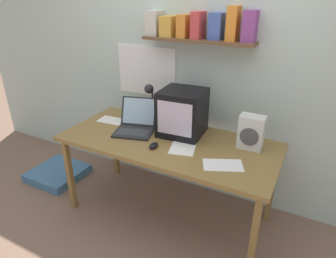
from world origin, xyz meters
The scene contains 13 objects.
ground_plane centered at (0.00, 0.00, 0.00)m, with size 12.00×12.00×0.00m, color #856351.
back_wall centered at (0.00, 0.54, 1.31)m, with size 5.60×0.24×2.60m.
corner_desk centered at (0.00, 0.00, 0.69)m, with size 1.77×0.79×0.75m.
crt_monitor centered at (0.05, 0.17, 0.94)m, with size 0.38×0.38×0.38m.
laptop centered at (-0.34, 0.05, 0.81)m, with size 0.40×0.43×0.25m.
desk_lamp centered at (-0.31, 0.25, 1.00)m, with size 0.11×0.15×0.37m.
juice_glass centered at (-0.47, 0.29, 0.81)m, with size 0.07×0.07×0.13m.
space_heater centered at (0.62, 0.18, 0.88)m, with size 0.19×0.12×0.27m.
computer_mouse centered at (-0.04, -0.16, 0.77)m, with size 0.07×0.11×0.03m.
open_notebook centered at (-0.65, 0.11, 0.75)m, with size 0.28×0.18×0.00m.
printed_handout centered at (0.17, -0.08, 0.75)m, with size 0.24×0.25×0.00m.
loose_paper_near_monitor centered at (0.52, -0.16, 0.75)m, with size 0.32×0.26×0.00m.
floor_cushion centered at (-1.34, -0.04, 0.04)m, with size 0.52×0.52×0.09m.
Camera 1 is at (1.01, -1.92, 1.86)m, focal length 32.00 mm.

